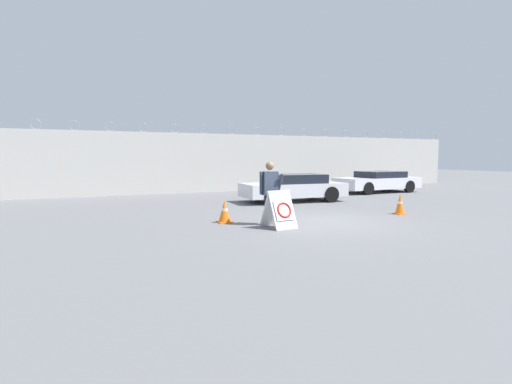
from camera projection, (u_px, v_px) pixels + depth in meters
The scene contains 8 objects.
ground_plane at pixel (323, 222), 11.91m from camera, with size 90.00×90.00×0.00m, color slate.
perimeter_wall at pixel (204, 163), 21.77m from camera, with size 36.00×0.30×3.64m.
barricade_sign at pixel (280, 209), 10.85m from camera, with size 0.77×0.93×1.03m.
security_guard at pixel (270, 190), 11.27m from camera, with size 0.64×0.39×1.79m.
traffic_cone_near at pixel (225, 212), 11.73m from camera, with size 0.42×0.42×0.66m.
traffic_cone_mid at pixel (400, 204), 13.44m from camera, with size 0.35×0.35×0.68m.
parked_car_rear_sedan at pixel (294, 187), 17.23m from camera, with size 4.55×2.19×1.19m.
parked_car_far_side at pixel (378, 181), 21.69m from camera, with size 4.71×2.07×1.14m.
Camera 1 is at (-6.91, -9.75, 1.94)m, focal length 28.00 mm.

